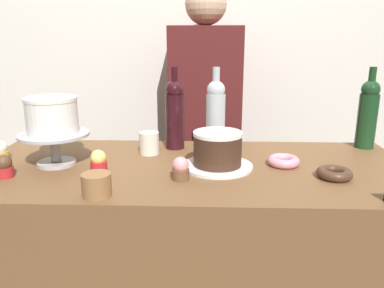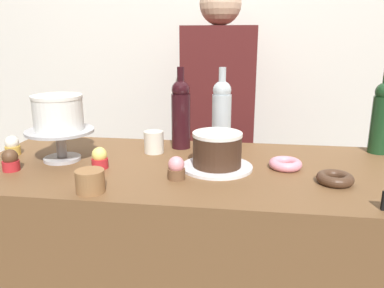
# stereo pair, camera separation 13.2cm
# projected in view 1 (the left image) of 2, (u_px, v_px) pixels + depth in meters

# --- Properties ---
(back_wall) EXTENTS (6.00, 0.05, 2.60)m
(back_wall) POSITION_uv_depth(u_px,v_px,m) (198.00, 46.00, 2.11)
(back_wall) COLOR silver
(back_wall) RESTS_ON ground_plane
(display_counter) EXTENTS (1.54, 0.67, 0.91)m
(display_counter) POSITION_uv_depth(u_px,v_px,m) (192.00, 279.00, 1.46)
(display_counter) COLOR brown
(display_counter) RESTS_ON ground_plane
(cake_stand_pedestal) EXTENTS (0.24, 0.24, 0.11)m
(cake_stand_pedestal) POSITION_uv_depth(u_px,v_px,m) (54.00, 143.00, 1.33)
(cake_stand_pedestal) COLOR #B2B2B7
(cake_stand_pedestal) RESTS_ON display_counter
(white_layer_cake) EXTENTS (0.18, 0.18, 0.12)m
(white_layer_cake) POSITION_uv_depth(u_px,v_px,m) (51.00, 115.00, 1.31)
(white_layer_cake) COLOR white
(white_layer_cake) RESTS_ON cake_stand_pedestal
(silver_serving_platter) EXTENTS (0.24, 0.24, 0.01)m
(silver_serving_platter) POSITION_uv_depth(u_px,v_px,m) (217.00, 166.00, 1.33)
(silver_serving_platter) COLOR white
(silver_serving_platter) RESTS_ON display_counter
(chocolate_round_cake) EXTENTS (0.17, 0.17, 0.12)m
(chocolate_round_cake) POSITION_uv_depth(u_px,v_px,m) (218.00, 148.00, 1.31)
(chocolate_round_cake) COLOR #3D2619
(chocolate_round_cake) RESTS_ON silver_serving_platter
(wine_bottle_clear) EXTENTS (0.08, 0.08, 0.33)m
(wine_bottle_clear) POSITION_uv_depth(u_px,v_px,m) (216.00, 113.00, 1.52)
(wine_bottle_clear) COLOR #B2BCC1
(wine_bottle_clear) RESTS_ON display_counter
(wine_bottle_dark_red) EXTENTS (0.08, 0.08, 0.33)m
(wine_bottle_dark_red) POSITION_uv_depth(u_px,v_px,m) (175.00, 113.00, 1.52)
(wine_bottle_dark_red) COLOR black
(wine_bottle_dark_red) RESTS_ON display_counter
(wine_bottle_green) EXTENTS (0.08, 0.08, 0.33)m
(wine_bottle_green) POSITION_uv_depth(u_px,v_px,m) (368.00, 113.00, 1.53)
(wine_bottle_green) COLOR #193D1E
(wine_bottle_green) RESTS_ON display_counter
(cupcake_chocolate) EXTENTS (0.06, 0.06, 0.07)m
(cupcake_chocolate) POSITION_uv_depth(u_px,v_px,m) (4.00, 167.00, 1.23)
(cupcake_chocolate) COLOR red
(cupcake_chocolate) RESTS_ON display_counter
(cupcake_vanilla) EXTENTS (0.06, 0.06, 0.07)m
(cupcake_vanilla) POSITION_uv_depth(u_px,v_px,m) (1.00, 151.00, 1.39)
(cupcake_vanilla) COLOR gold
(cupcake_vanilla) RESTS_ON display_counter
(cupcake_lemon) EXTENTS (0.06, 0.06, 0.07)m
(cupcake_lemon) POSITION_uv_depth(u_px,v_px,m) (99.00, 161.00, 1.28)
(cupcake_lemon) COLOR red
(cupcake_lemon) RESTS_ON display_counter
(cupcake_strawberry) EXTENTS (0.06, 0.06, 0.07)m
(cupcake_strawberry) POSITION_uv_depth(u_px,v_px,m) (181.00, 169.00, 1.21)
(cupcake_strawberry) COLOR brown
(cupcake_strawberry) RESTS_ON display_counter
(donut_chocolate) EXTENTS (0.11, 0.11, 0.03)m
(donut_chocolate) POSITION_uv_depth(u_px,v_px,m) (334.00, 173.00, 1.22)
(donut_chocolate) COLOR #472D1E
(donut_chocolate) RESTS_ON display_counter
(donut_pink) EXTENTS (0.11, 0.11, 0.03)m
(donut_pink) POSITION_uv_depth(u_px,v_px,m) (283.00, 161.00, 1.34)
(donut_pink) COLOR pink
(donut_pink) RESTS_ON display_counter
(cookie_stack) EXTENTS (0.08, 0.08, 0.07)m
(cookie_stack) POSITION_uv_depth(u_px,v_px,m) (97.00, 185.00, 1.08)
(cookie_stack) COLOR olive
(cookie_stack) RESTS_ON display_counter
(coffee_cup_ceramic) EXTENTS (0.08, 0.08, 0.08)m
(coffee_cup_ceramic) POSITION_uv_depth(u_px,v_px,m) (149.00, 143.00, 1.47)
(coffee_cup_ceramic) COLOR silver
(coffee_cup_ceramic) RESTS_ON display_counter
(barista_figure) EXTENTS (0.36, 0.22, 1.60)m
(barista_figure) POSITION_uv_depth(u_px,v_px,m) (205.00, 138.00, 2.00)
(barista_figure) COLOR black
(barista_figure) RESTS_ON ground_plane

